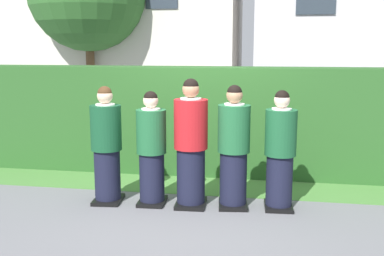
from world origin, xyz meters
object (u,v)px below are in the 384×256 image
(student_front_row_4, at_px, (280,153))
(student_front_row_0, at_px, (107,148))
(student_in_red_blazer, at_px, (191,146))
(student_front_row_3, at_px, (234,150))
(student_front_row_1, at_px, (152,151))

(student_front_row_4, bearing_deg, student_front_row_0, -176.71)
(student_in_red_blazer, xyz_separation_m, student_front_row_3, (0.56, 0.06, -0.04))
(student_front_row_0, bearing_deg, student_front_row_4, 3.29)
(student_front_row_0, xyz_separation_m, student_in_red_blazer, (1.14, 0.04, 0.06))
(student_front_row_0, xyz_separation_m, student_front_row_4, (2.30, 0.13, -0.01))
(student_front_row_0, height_order, student_in_red_blazer, student_in_red_blazer)
(student_front_row_1, xyz_separation_m, student_in_red_blazer, (0.53, 0.01, 0.08))
(student_front_row_0, distance_m, student_front_row_1, 0.62)
(student_front_row_0, distance_m, student_in_red_blazer, 1.15)
(student_front_row_3, xyz_separation_m, student_front_row_4, (0.60, 0.03, -0.03))
(student_in_red_blazer, relative_size, student_front_row_3, 1.05)
(student_front_row_0, relative_size, student_front_row_3, 0.98)
(student_front_row_0, height_order, student_front_row_4, student_front_row_0)
(student_front_row_1, xyz_separation_m, student_front_row_4, (1.69, 0.10, 0.01))
(student_in_red_blazer, bearing_deg, student_front_row_1, -178.64)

